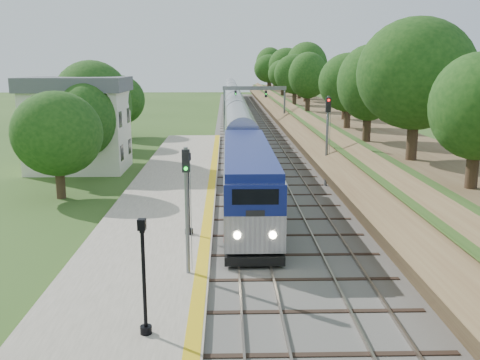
{
  "coord_description": "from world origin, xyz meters",
  "views": [
    {
      "loc": [
        -1.24,
        -16.18,
        9.11
      ],
      "look_at": [
        -0.5,
        12.7,
        2.8
      ],
      "focal_mm": 40.0,
      "sensor_mm": 36.0,
      "label": 1
    }
  ],
  "objects_px": {
    "station_building": "(78,123)",
    "signal_platform": "(187,197)",
    "lamppost_mid": "(144,284)",
    "lamppost_far": "(188,198)",
    "signal_farside": "(327,132)",
    "signal_gantry": "(254,97)",
    "train": "(234,108)"
  },
  "relations": [
    {
      "from": "lamppost_mid",
      "to": "signal_farside",
      "type": "distance_m",
      "value": 25.0
    },
    {
      "from": "signal_gantry",
      "to": "lamppost_mid",
      "type": "relative_size",
      "value": 2.14
    },
    {
      "from": "lamppost_mid",
      "to": "signal_platform",
      "type": "distance_m",
      "value": 5.56
    },
    {
      "from": "train",
      "to": "signal_platform",
      "type": "height_order",
      "value": "signal_platform"
    },
    {
      "from": "lamppost_far",
      "to": "signal_farside",
      "type": "xyz_separation_m",
      "value": [
        9.42,
        12.22,
        1.91
      ]
    },
    {
      "from": "signal_gantry",
      "to": "signal_platform",
      "type": "bearing_deg",
      "value": -96.17
    },
    {
      "from": "signal_platform",
      "to": "station_building",
      "type": "bearing_deg",
      "value": 114.19
    },
    {
      "from": "lamppost_mid",
      "to": "signal_farside",
      "type": "xyz_separation_m",
      "value": [
        10.13,
        22.76,
        2.07
      ]
    },
    {
      "from": "signal_gantry",
      "to": "signal_farside",
      "type": "bearing_deg",
      "value": -83.39
    },
    {
      "from": "signal_gantry",
      "to": "lamppost_mid",
      "type": "height_order",
      "value": "signal_gantry"
    },
    {
      "from": "signal_platform",
      "to": "lamppost_far",
      "type": "bearing_deg",
      "value": 93.5
    },
    {
      "from": "signal_gantry",
      "to": "train",
      "type": "relative_size",
      "value": 0.06
    },
    {
      "from": "train",
      "to": "lamppost_mid",
      "type": "height_order",
      "value": "train"
    },
    {
      "from": "signal_gantry",
      "to": "lamppost_far",
      "type": "distance_m",
      "value": 44.82
    },
    {
      "from": "signal_gantry",
      "to": "signal_farside",
      "type": "distance_m",
      "value": 32.39
    },
    {
      "from": "signal_platform",
      "to": "signal_farside",
      "type": "height_order",
      "value": "signal_farside"
    },
    {
      "from": "lamppost_mid",
      "to": "signal_farside",
      "type": "bearing_deg",
      "value": 66.01
    },
    {
      "from": "signal_gantry",
      "to": "signal_platform",
      "type": "distance_m",
      "value": 50.0
    },
    {
      "from": "train",
      "to": "signal_platform",
      "type": "relative_size",
      "value": 24.24
    },
    {
      "from": "lamppost_mid",
      "to": "signal_platform",
      "type": "xyz_separation_m",
      "value": [
        1.03,
        5.23,
        1.57
      ]
    },
    {
      "from": "station_building",
      "to": "signal_platform",
      "type": "xyz_separation_m",
      "value": [
        11.1,
        -24.71,
        -0.38
      ]
    },
    {
      "from": "station_building",
      "to": "signal_farside",
      "type": "height_order",
      "value": "station_building"
    },
    {
      "from": "signal_farside",
      "to": "signal_gantry",
      "type": "bearing_deg",
      "value": 96.61
    },
    {
      "from": "lamppost_far",
      "to": "train",
      "type": "bearing_deg",
      "value": 86.93
    },
    {
      "from": "lamppost_mid",
      "to": "lamppost_far",
      "type": "bearing_deg",
      "value": 86.17
    },
    {
      "from": "lamppost_mid",
      "to": "station_building",
      "type": "bearing_deg",
      "value": 108.59
    },
    {
      "from": "station_building",
      "to": "lamppost_far",
      "type": "xyz_separation_m",
      "value": [
        10.77,
        -19.4,
        -1.79
      ]
    },
    {
      "from": "station_building",
      "to": "signal_platform",
      "type": "distance_m",
      "value": 27.09
    },
    {
      "from": "signal_gantry",
      "to": "lamppost_mid",
      "type": "bearing_deg",
      "value": -96.65
    },
    {
      "from": "station_building",
      "to": "signal_platform",
      "type": "bearing_deg",
      "value": -65.81
    },
    {
      "from": "lamppost_far",
      "to": "signal_platform",
      "type": "distance_m",
      "value": 5.5
    },
    {
      "from": "lamppost_far",
      "to": "signal_platform",
      "type": "height_order",
      "value": "signal_platform"
    }
  ]
}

